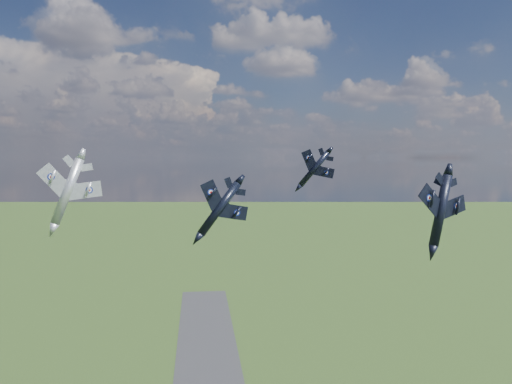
{
  "coord_description": "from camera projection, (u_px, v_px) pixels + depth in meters",
  "views": [
    {
      "loc": [
        -3.87,
        -76.45,
        88.42
      ],
      "look_at": [
        6.77,
        13.74,
        82.19
      ],
      "focal_mm": 35.0,
      "sensor_mm": 36.0,
      "label": 1
    }
  ],
  "objects": [
    {
      "name": "jet_left_silver",
      "position": [
        67.0,
        191.0,
        83.98
      ],
      "size": [
        15.22,
        18.3,
        7.26
      ],
      "primitive_type": null,
      "rotation": [
        0.0,
        0.37,
        0.23
      ],
      "color": "#A2A5AC"
    },
    {
      "name": "jet_right_navy",
      "position": [
        441.0,
        210.0,
        67.36
      ],
      "size": [
        14.24,
        16.2,
        5.08
      ],
      "primitive_type": null,
      "rotation": [
        0.0,
        0.25,
        0.37
      ],
      "color": "black"
    },
    {
      "name": "jet_high_navy",
      "position": [
        314.0,
        169.0,
        118.03
      ],
      "size": [
        13.0,
        15.96,
        8.51
      ],
      "primitive_type": null,
      "rotation": [
        0.0,
        0.69,
        -0.28
      ],
      "color": "black"
    },
    {
      "name": "jet_lead_navy",
      "position": [
        219.0,
        208.0,
        94.72
      ],
      "size": [
        15.08,
        18.77,
        9.98
      ],
      "primitive_type": null,
      "rotation": [
        0.0,
        0.66,
        0.25
      ],
      "color": "black"
    }
  ]
}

